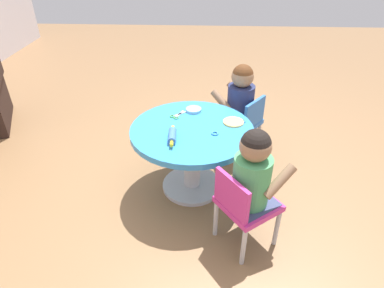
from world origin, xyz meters
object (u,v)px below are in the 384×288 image
object	(u,v)px
craft_table	(192,144)
craft_scissors	(177,116)
child_chair_right	(242,123)
seated_child_right	(240,96)
child_chair_left	(244,205)
seated_child_left	(253,171)
rolling_pin	(172,136)

from	to	relation	value
craft_table	craft_scissors	size ratio (longest dim) A/B	6.01
child_chair_right	seated_child_right	size ratio (longest dim) A/B	1.05
craft_table	child_chair_left	world-z (taller)	child_chair_left
child_chair_left	craft_scissors	world-z (taller)	child_chair_left
seated_child_left	seated_child_right	distance (m)	0.96
seated_child_right	craft_scissors	bearing A→B (deg)	123.65
child_chair_right	seated_child_right	world-z (taller)	seated_child_right
child_chair_right	rolling_pin	distance (m)	0.82
child_chair_left	child_chair_right	world-z (taller)	same
craft_table	craft_scissors	xyz separation A→B (m)	(0.16, 0.12, 0.13)
craft_table	seated_child_right	bearing A→B (deg)	-36.69
seated_child_left	craft_scissors	distance (m)	0.80
craft_table	rolling_pin	bearing A→B (deg)	140.60
child_chair_left	craft_scissors	size ratio (longest dim) A/B	3.86
craft_table	child_chair_right	xyz separation A→B (m)	(0.46, -0.39, -0.07)
child_chair_left	seated_child_right	world-z (taller)	seated_child_right
rolling_pin	child_chair_right	bearing A→B (deg)	-40.25
craft_table	rolling_pin	size ratio (longest dim) A/B	3.62
child_chair_right	rolling_pin	xyz separation A→B (m)	(-0.60, 0.51, 0.23)
craft_scissors	child_chair_right	bearing A→B (deg)	-60.05
rolling_pin	craft_scissors	world-z (taller)	rolling_pin
child_chair_right	craft_table	bearing A→B (deg)	139.49
craft_table	child_chair_left	distance (m)	0.60
craft_table	seated_child_left	bearing A→B (deg)	-143.62
craft_scissors	seated_child_right	bearing A→B (deg)	-56.35
craft_table	child_chair_right	world-z (taller)	child_chair_right
seated_child_left	craft_scissors	bearing A→B (deg)	36.20
child_chair_right	seated_child_right	xyz separation A→B (m)	(0.02, 0.03, 0.23)
seated_child_right	rolling_pin	distance (m)	0.78
child_chair_right	craft_scissors	size ratio (longest dim) A/B	3.86
child_chair_right	craft_scissors	world-z (taller)	child_chair_right
seated_child_right	rolling_pin	size ratio (longest dim) A/B	2.21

